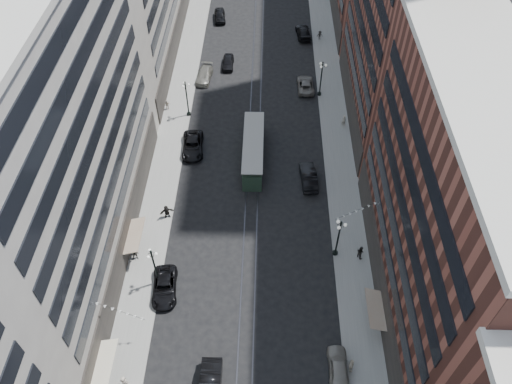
# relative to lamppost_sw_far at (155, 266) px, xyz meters

# --- Properties ---
(ground) EXTENTS (220.00, 220.00, 0.00)m
(ground) POSITION_rel_lamppost_sw_far_xyz_m (9.20, 32.00, -3.10)
(ground) COLOR black
(ground) RESTS_ON ground
(sidewalk_west) EXTENTS (4.00, 180.00, 0.15)m
(sidewalk_west) POSITION_rel_lamppost_sw_far_xyz_m (-1.80, 42.00, -3.02)
(sidewalk_west) COLOR gray
(sidewalk_west) RESTS_ON ground
(sidewalk_east) EXTENTS (4.00, 180.00, 0.15)m
(sidewalk_east) POSITION_rel_lamppost_sw_far_xyz_m (20.20, 42.00, -3.02)
(sidewalk_east) COLOR gray
(sidewalk_east) RESTS_ON ground
(rail_west) EXTENTS (0.12, 180.00, 0.02)m
(rail_west) POSITION_rel_lamppost_sw_far_xyz_m (8.50, 42.00, -3.09)
(rail_west) COLOR #2D2D33
(rail_west) RESTS_ON ground
(rail_east) EXTENTS (0.12, 180.00, 0.02)m
(rail_east) POSITION_rel_lamppost_sw_far_xyz_m (9.90, 42.00, -3.09)
(rail_east) COLOR #2D2D33
(rail_east) RESTS_ON ground
(building_west_mid) EXTENTS (8.00, 36.00, 28.00)m
(building_west_mid) POSITION_rel_lamppost_sw_far_xyz_m (-7.80, 5.00, 10.90)
(building_west_mid) COLOR #AAA596
(building_west_mid) RESTS_ON ground
(building_east_mid) EXTENTS (8.00, 30.00, 24.00)m
(building_east_mid) POSITION_rel_lamppost_sw_far_xyz_m (26.20, -0.00, 8.90)
(building_east_mid) COLOR brown
(building_east_mid) RESTS_ON ground
(lamppost_sw_far) EXTENTS (1.03, 1.14, 5.52)m
(lamppost_sw_far) POSITION_rel_lamppost_sw_far_xyz_m (0.00, 0.00, 0.00)
(lamppost_sw_far) COLOR black
(lamppost_sw_far) RESTS_ON sidewalk_west
(lamppost_sw_mid) EXTENTS (1.03, 1.14, 5.52)m
(lamppost_sw_mid) POSITION_rel_lamppost_sw_far_xyz_m (0.00, 27.00, 0.00)
(lamppost_sw_mid) COLOR black
(lamppost_sw_mid) RESTS_ON sidewalk_west
(lamppost_se_far) EXTENTS (1.03, 1.14, 5.52)m
(lamppost_se_far) POSITION_rel_lamppost_sw_far_xyz_m (18.40, 4.00, 0.00)
(lamppost_se_far) COLOR black
(lamppost_se_far) RESTS_ON sidewalk_east
(lamppost_se_mid) EXTENTS (1.03, 1.14, 5.52)m
(lamppost_se_mid) POSITION_rel_lamppost_sw_far_xyz_m (18.40, 32.00, 0.00)
(lamppost_se_mid) COLOR black
(lamppost_se_mid) RESTS_ON sidewalk_east
(streetcar) EXTENTS (2.50, 11.31, 3.13)m
(streetcar) POSITION_rel_lamppost_sw_far_xyz_m (9.20, 18.45, -1.65)
(streetcar) COLOR #243829
(streetcar) RESTS_ON ground
(car_2) EXTENTS (2.85, 5.34, 1.43)m
(car_2) POSITION_rel_lamppost_sw_far_xyz_m (0.80, -0.92, -2.38)
(car_2) COLOR black
(car_2) RESTS_ON ground
(car_4) EXTENTS (1.81, 4.39, 1.49)m
(car_4) POSITION_rel_lamppost_sw_far_xyz_m (17.60, -8.78, -2.35)
(car_4) COLOR gray
(car_4) RESTS_ON ground
(pedestrian_1) EXTENTS (0.81, 0.49, 1.57)m
(pedestrian_1) POSITION_rel_lamppost_sw_far_xyz_m (-1.28, -10.63, -2.16)
(pedestrian_1) COLOR #B4A895
(pedestrian_1) RESTS_ON sidewalk_west
(pedestrian_2) EXTENTS (0.83, 0.46, 1.69)m
(pedestrian_2) POSITION_rel_lamppost_sw_far_xyz_m (-2.84, 2.82, -2.10)
(pedestrian_2) COLOR black
(pedestrian_2) RESTS_ON sidewalk_west
(pedestrian_4) EXTENTS (0.65, 1.15, 1.86)m
(pedestrian_4) POSITION_rel_lamppost_sw_far_xyz_m (18.70, -8.75, -2.02)
(pedestrian_4) COLOR beige
(pedestrian_4) RESTS_ON sidewalk_east
(car_7) EXTENTS (3.00, 5.80, 1.56)m
(car_7) POSITION_rel_lamppost_sw_far_xyz_m (1.34, 20.03, -2.31)
(car_7) COLOR black
(car_7) RESTS_ON ground
(car_8) EXTENTS (2.57, 5.23, 1.46)m
(car_8) POSITION_rel_lamppost_sw_far_xyz_m (1.37, 35.65, -2.36)
(car_8) COLOR slate
(car_8) RESTS_ON ground
(car_9) EXTENTS (2.34, 4.79, 1.57)m
(car_9) POSITION_rel_lamppost_sw_far_xyz_m (2.40, 53.19, -2.31)
(car_9) COLOR black
(car_9) RESTS_ON ground
(car_10) EXTENTS (2.20, 5.21, 1.67)m
(car_10) POSITION_rel_lamppost_sw_far_xyz_m (16.00, 14.76, -2.26)
(car_10) COLOR black
(car_10) RESTS_ON ground
(car_11) EXTENTS (2.46, 5.10, 1.40)m
(car_11) POSITION_rel_lamppost_sw_far_xyz_m (16.44, 33.63, -2.40)
(car_11) COLOR slate
(car_11) RESTS_ON ground
(car_12) EXTENTS (2.75, 5.53, 1.54)m
(car_12) POSITION_rel_lamppost_sw_far_xyz_m (16.68, 48.19, -2.32)
(car_12) COLOR black
(car_12) RESTS_ON ground
(car_13) EXTENTS (1.73, 4.23, 1.44)m
(car_13) POSITION_rel_lamppost_sw_far_xyz_m (4.70, 39.09, -2.38)
(car_13) COLOR black
(car_13) RESTS_ON ground
(pedestrian_5) EXTENTS (1.67, 1.03, 1.74)m
(pedestrian_5) POSITION_rel_lamppost_sw_far_xyz_m (-0.34, 8.71, -2.08)
(pedestrian_5) COLOR black
(pedestrian_5) RESTS_ON sidewalk_west
(pedestrian_6) EXTENTS (0.93, 0.54, 1.49)m
(pedestrian_6) POSITION_rel_lamppost_sw_far_xyz_m (-3.13, 28.18, -2.20)
(pedestrian_6) COLOR #BBAE9B
(pedestrian_6) RESTS_ON sidewalk_west
(pedestrian_7) EXTENTS (0.88, 0.95, 1.73)m
(pedestrian_7) POSITION_rel_lamppost_sw_far_xyz_m (20.94, 3.67, -2.08)
(pedestrian_7) COLOR black
(pedestrian_7) RESTS_ON sidewalk_east
(pedestrian_8) EXTENTS (0.67, 0.53, 1.63)m
(pedestrian_8) POSITION_rel_lamppost_sw_far_xyz_m (21.20, 25.27, -2.13)
(pedestrian_8) COLOR #B8AD98
(pedestrian_8) RESTS_ON sidewalk_east
(pedestrian_9) EXTENTS (0.99, 0.45, 1.50)m
(pedestrian_9) POSITION_rel_lamppost_sw_far_xyz_m (19.33, 47.05, -2.20)
(pedestrian_9) COLOR black
(pedestrian_9) RESTS_ON sidewalk_east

